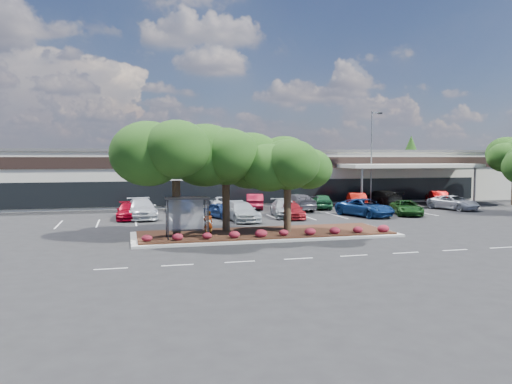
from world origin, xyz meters
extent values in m
plane|color=black|center=(0.00, 0.00, 0.00)|extent=(160.00, 160.00, 0.00)
cube|color=beige|center=(0.00, 34.00, 3.00)|extent=(80.00, 20.00, 6.00)
cube|color=#4C4C4F|center=(0.00, 34.00, 6.10)|extent=(80.40, 20.40, 0.30)
cube|color=black|center=(0.00, 23.95, 4.80)|extent=(80.00, 0.25, 1.20)
cube|color=black|center=(0.00, 23.95, 1.60)|extent=(60.00, 0.18, 2.60)
cube|color=#A8150C|center=(-6.00, 23.88, 4.80)|extent=(6.00, 0.12, 1.00)
cube|color=beige|center=(20.00, 21.50, 4.40)|extent=(16.00, 5.00, 0.40)
cylinder|color=gray|center=(13.00, 19.50, 2.10)|extent=(0.24, 0.24, 4.20)
cylinder|color=gray|center=(27.00, 19.50, 2.10)|extent=(0.24, 0.24, 4.20)
cube|color=#ACACA6|center=(-2.00, 4.00, 0.07)|extent=(18.00, 6.00, 0.15)
cube|color=#462517|center=(-2.00, 4.00, 0.20)|extent=(17.20, 5.20, 0.12)
cube|color=silver|center=(-12.00, -4.00, 0.01)|extent=(1.60, 0.12, 0.01)
cube|color=silver|center=(-8.80, -4.00, 0.01)|extent=(1.60, 0.12, 0.01)
cube|color=silver|center=(-5.60, -4.00, 0.01)|extent=(1.60, 0.12, 0.01)
cube|color=silver|center=(-2.40, -4.00, 0.01)|extent=(1.60, 0.12, 0.01)
cube|color=silver|center=(0.80, -4.00, 0.01)|extent=(1.60, 0.12, 0.01)
cube|color=silver|center=(4.00, -4.00, 0.01)|extent=(1.60, 0.12, 0.01)
cube|color=silver|center=(7.20, -4.00, 0.01)|extent=(1.60, 0.12, 0.01)
cube|color=silver|center=(10.40, -4.00, 0.01)|extent=(1.60, 0.12, 0.01)
cube|color=silver|center=(-16.50, 13.50, 0.01)|extent=(0.12, 5.00, 0.01)
cube|color=silver|center=(-13.50, 13.50, 0.01)|extent=(0.12, 5.00, 0.01)
cube|color=silver|center=(-10.50, 13.50, 0.01)|extent=(0.12, 5.00, 0.01)
cube|color=silver|center=(-7.50, 13.50, 0.01)|extent=(0.12, 5.00, 0.01)
cube|color=silver|center=(-4.50, 13.50, 0.01)|extent=(0.12, 5.00, 0.01)
cube|color=silver|center=(-1.50, 13.50, 0.01)|extent=(0.12, 5.00, 0.01)
cube|color=silver|center=(1.50, 13.50, 0.01)|extent=(0.12, 5.00, 0.01)
cube|color=silver|center=(4.50, 13.50, 0.01)|extent=(0.12, 5.00, 0.01)
cube|color=silver|center=(7.50, 13.50, 0.01)|extent=(0.12, 5.00, 0.01)
cube|color=silver|center=(10.50, 13.50, 0.01)|extent=(0.12, 5.00, 0.01)
cube|color=silver|center=(13.50, 13.50, 0.01)|extent=(0.12, 5.00, 0.01)
cube|color=silver|center=(16.50, 13.50, 0.01)|extent=(0.12, 5.00, 0.01)
cylinder|color=black|center=(-8.75, 3.45, 1.51)|extent=(0.08, 0.08, 2.50)
cylinder|color=black|center=(-6.25, 3.45, 1.51)|extent=(0.08, 0.08, 2.50)
cylinder|color=black|center=(-8.75, 2.15, 1.51)|extent=(0.08, 0.08, 2.50)
cylinder|color=black|center=(-6.25, 2.15, 1.51)|extent=(0.08, 0.08, 2.50)
cube|color=black|center=(-7.50, 2.80, 2.80)|extent=(2.75, 1.55, 0.10)
cube|color=silver|center=(-7.50, 3.45, 1.63)|extent=(2.30, 0.03, 2.00)
cube|color=black|center=(-7.50, 3.05, 0.71)|extent=(2.00, 0.35, 0.06)
cone|color=#163C13|center=(34.00, 44.00, 4.50)|extent=(3.96, 3.96, 9.00)
imported|color=#594C47|center=(-6.08, 3.21, 1.09)|extent=(0.63, 0.43, 1.66)
cube|color=#ACACA6|center=(14.90, 21.09, 0.20)|extent=(0.50, 0.50, 0.40)
cylinder|color=gray|center=(14.90, 21.09, 5.40)|extent=(0.14, 0.14, 10.00)
cube|color=gray|center=(15.34, 21.02, 10.25)|extent=(0.92, 0.37, 0.14)
cube|color=black|center=(15.84, 20.93, 10.18)|extent=(0.49, 0.37, 0.18)
imported|color=maroon|center=(-11.07, 15.63, 0.71)|extent=(2.10, 4.92, 1.41)
imported|color=silver|center=(-9.96, 15.91, 0.86)|extent=(2.78, 6.05, 1.71)
imported|color=navy|center=(-3.11, 14.31, 0.68)|extent=(3.06, 4.30, 1.36)
imported|color=#AFB7BD|center=(-1.83, 12.11, 0.79)|extent=(2.62, 5.60, 1.58)
imported|color=#A4ACB0|center=(2.54, 13.76, 0.78)|extent=(2.99, 5.64, 1.56)
imported|color=maroon|center=(2.81, 12.74, 0.69)|extent=(2.48, 4.94, 1.38)
imported|color=navy|center=(9.80, 12.42, 0.79)|extent=(4.41, 6.27, 1.59)
imported|color=#184516|center=(13.98, 12.33, 0.68)|extent=(3.60, 5.36, 1.36)
imported|color=#B0B4BE|center=(21.22, 15.35, 0.72)|extent=(3.88, 5.70, 1.45)
imported|color=navy|center=(-5.86, 21.16, 0.74)|extent=(3.08, 5.39, 1.47)
imported|color=#B6BAC2|center=(-1.87, 21.16, 0.68)|extent=(2.52, 5.03, 1.37)
imported|color=maroon|center=(1.71, 21.23, 0.80)|extent=(2.80, 5.09, 1.59)
imported|color=#4D4D53|center=(5.40, 18.74, 0.84)|extent=(3.00, 6.02, 1.68)
imported|color=#1D5731|center=(8.46, 19.58, 0.78)|extent=(2.81, 4.88, 1.56)
imported|color=#820B03|center=(12.60, 19.98, 0.80)|extent=(3.05, 5.11, 1.59)
imported|color=black|center=(16.12, 21.18, 0.86)|extent=(3.01, 6.14, 1.72)
imported|color=#A00505|center=(23.03, 20.77, 0.79)|extent=(3.28, 5.05, 1.57)
camera|label=1|loc=(-11.20, -28.76, 5.39)|focal=35.00mm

